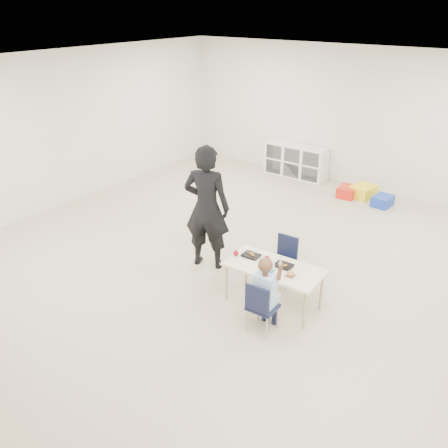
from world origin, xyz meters
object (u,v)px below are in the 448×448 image
Objects in this scene: child at (263,292)px; adult at (207,208)px; cubby_shelf at (296,161)px; table at (273,285)px; chair_near at (263,306)px.

child is 1.74m from adult.
child is 0.58× the size of adult.
adult is (0.86, -4.22, 0.56)m from cubby_shelf.
adult reaches higher than cubby_shelf.
table is 5.02m from cubby_shelf.
chair_near reaches higher than table.
table is 0.89× the size of cubby_shelf.
cubby_shelf is (-2.35, 5.04, -0.18)m from child.
child is (0.17, -0.52, 0.25)m from table.
child is at bearing -65.05° from cubby_shelf.
table is 1.86× the size of chair_near.
chair_near is 0.63× the size of child.
adult is at bearing -78.44° from cubby_shelf.
cubby_shelf is (-2.35, 5.04, 0.01)m from chair_near.
adult is at bearing 148.35° from chair_near.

